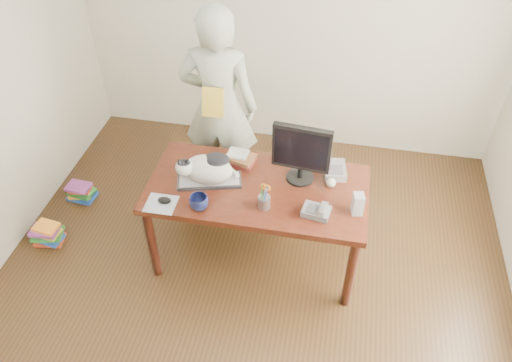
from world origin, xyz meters
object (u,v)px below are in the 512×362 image
object	(u,v)px
book_stack	(240,158)
calculator	(335,170)
keyboard	(209,181)
coffee_mug	(199,202)
book_pile_b	(81,192)
monitor	(301,151)
phone	(317,211)
pen_cup	(264,201)
baseball	(331,183)
speaker	(358,204)
desk	(259,194)
person	(219,107)
book_pile_a	(48,234)
cat	(206,169)
mouse	(164,200)

from	to	relation	value
book_stack	calculator	xyz separation A→B (m)	(0.73, 0.01, -0.01)
keyboard	coffee_mug	distance (m)	0.28
book_stack	book_pile_b	size ratio (longest dim) A/B	1.03
monitor	phone	bearing A→B (deg)	-58.39
pen_cup	book_stack	size ratio (longest dim) A/B	0.82
monitor	baseball	xyz separation A→B (m)	(0.23, -0.03, -0.23)
pen_cup	speaker	xyz separation A→B (m)	(0.63, 0.07, 0.02)
keyboard	calculator	xyz separation A→B (m)	(0.89, 0.28, 0.02)
speaker	calculator	distance (m)	0.43
phone	book_pile_b	xyz separation A→B (m)	(-2.17, 0.54, -0.71)
baseball	monitor	bearing A→B (deg)	172.84
desk	coffee_mug	size ratio (longest dim) A/B	12.05
person	book_pile_a	bearing A→B (deg)	34.85
desk	speaker	xyz separation A→B (m)	(0.72, -0.20, 0.23)
book_pile_b	calculator	bearing A→B (deg)	-2.28
cat	baseball	bearing A→B (deg)	-6.59
desk	pen_cup	world-z (taller)	pen_cup
calculator	baseball	bearing A→B (deg)	-105.24
baseball	speaker	bearing A→B (deg)	-49.81
mouse	speaker	xyz separation A→B (m)	(1.33, 0.16, 0.06)
mouse	book_stack	distance (m)	0.68
cat	speaker	size ratio (longest dim) A/B	2.80
keyboard	desk	bearing A→B (deg)	0.33
keyboard	mouse	world-z (taller)	mouse
desk	calculator	distance (m)	0.60
cat	book_pile_a	distance (m)	1.60
speaker	book_stack	world-z (taller)	speaker
phone	book_pile_b	distance (m)	2.35
monitor	phone	size ratio (longest dim) A/B	2.31
pen_cup	book_pile_a	xyz separation A→B (m)	(-1.84, -0.00, -0.72)
cat	book_stack	bearing A→B (deg)	41.45
book_stack	baseball	bearing A→B (deg)	0.74
calculator	desk	bearing A→B (deg)	-170.87
cat	book_pile_a	bearing A→B (deg)	172.35
mouse	phone	xyz separation A→B (m)	(1.06, 0.09, 0.01)
baseball	book_stack	bearing A→B (deg)	168.60
coffee_mug	speaker	world-z (taller)	speaker
coffee_mug	book_stack	distance (m)	0.57
pen_cup	keyboard	bearing A→B (deg)	157.94
pen_cup	calculator	distance (m)	0.64
book_pile_b	speaker	bearing A→B (deg)	-11.02
person	mouse	bearing A→B (deg)	80.70
person	speaker	bearing A→B (deg)	142.13
cat	book_pile_b	size ratio (longest dim) A/B	1.75
pen_cup	book_stack	xyz separation A→B (m)	(-0.27, 0.45, -0.02)
cat	person	world-z (taller)	person
coffee_mug	book_pile_b	bearing A→B (deg)	154.84
cat	person	distance (m)	0.78
cat	book_pile_a	xyz separation A→B (m)	(-1.38, -0.18, -0.80)
desk	pen_cup	xyz separation A→B (m)	(0.09, -0.28, 0.21)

